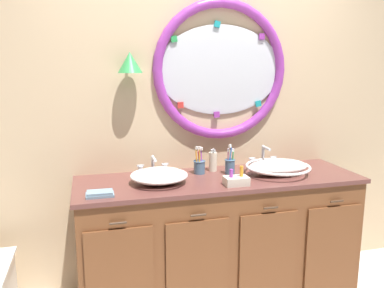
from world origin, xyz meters
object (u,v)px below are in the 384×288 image
toiletry_basket (236,180)px  soap_dispenser (213,161)px  sink_basin_right (278,167)px  toothbrush_holder_left (199,166)px  folded_hand_towel (100,194)px  toothbrush_holder_right (230,166)px  sink_basin_left (159,176)px

toiletry_basket → soap_dispenser: bearing=95.9°
sink_basin_right → soap_dispenser: (-0.43, 0.21, 0.02)m
toothbrush_holder_left → folded_hand_towel: toothbrush_holder_left is taller
toothbrush_holder_right → sink_basin_right: bearing=-16.2°
sink_basin_left → toiletry_basket: toiletry_basket is taller
sink_basin_left → toothbrush_holder_right: toothbrush_holder_right is taller
folded_hand_towel → toiletry_basket: size_ratio=1.05×
toothbrush_holder_left → soap_dispenser: 0.13m
toothbrush_holder_right → folded_hand_towel: toothbrush_holder_right is taller
folded_hand_towel → soap_dispenser: bearing=24.1°
toothbrush_holder_left → toothbrush_holder_right: 0.22m
toiletry_basket → toothbrush_holder_left: bearing=115.0°
sink_basin_right → folded_hand_towel: bearing=-172.4°
soap_dispenser → folded_hand_towel: size_ratio=1.03×
sink_basin_right → toothbrush_holder_right: 0.35m
toothbrush_holder_right → toiletry_basket: size_ratio=1.39×
toothbrush_holder_right → folded_hand_towel: 0.97m
sink_basin_right → toiletry_basket: bearing=-156.0°
sink_basin_left → toothbrush_holder_left: (0.33, 0.16, 0.00)m
sink_basin_right → toiletry_basket: 0.43m
toiletry_basket → sink_basin_left: bearing=160.3°
toothbrush_holder_left → toiletry_basket: (0.16, -0.34, -0.02)m
soap_dispenser → toothbrush_holder_right: bearing=-49.4°
folded_hand_towel → toiletry_basket: toiletry_basket is taller
sink_basin_left → toothbrush_holder_right: 0.55m
toothbrush_holder_left → toiletry_basket: bearing=-65.0°
sink_basin_left → soap_dispenser: (0.44, 0.21, 0.02)m
sink_basin_left → toothbrush_holder_right: bearing=10.2°
toothbrush_holder_right → soap_dispenser: bearing=130.6°
toothbrush_holder_right → toiletry_basket: 0.28m
sink_basin_right → toiletry_basket: (-0.39, -0.17, -0.02)m
soap_dispenser → toiletry_basket: size_ratio=1.09×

